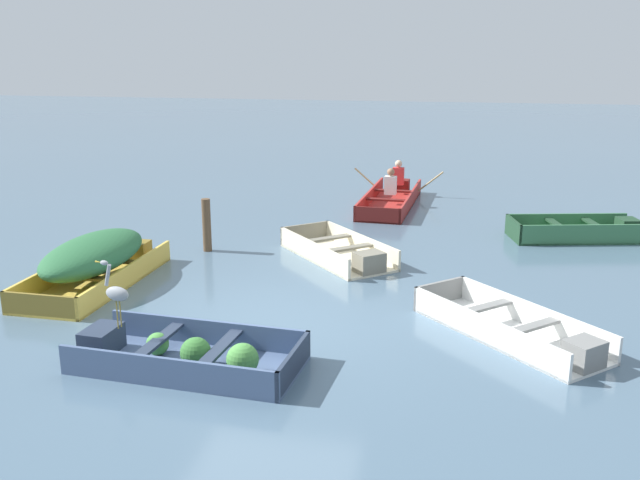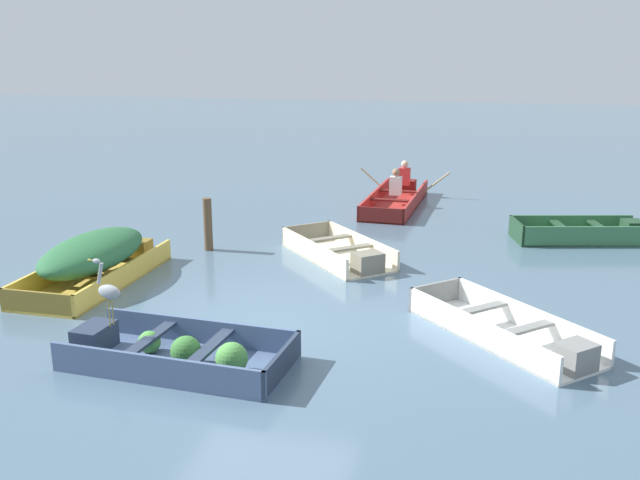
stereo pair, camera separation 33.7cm
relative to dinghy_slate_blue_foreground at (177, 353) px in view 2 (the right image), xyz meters
The scene contains 9 objects.
ground_plane 1.60m from the dinghy_slate_blue_foreground, 68.48° to the left, with size 80.00×80.00×0.00m, color slate.
dinghy_slate_blue_foreground is the anchor object (origin of this frame).
skiff_cream_near_moored 4.82m from the dinghy_slate_blue_foreground, 76.73° to the left, with size 2.41×2.55×0.38m.
skiff_white_mid_moored 4.27m from the dinghy_slate_blue_foreground, 22.20° to the left, with size 2.59×2.66×0.37m.
skiff_yellow_far_moored 3.69m from the dinghy_slate_blue_foreground, 134.44° to the left, with size 1.30×3.10×0.79m.
skiff_green_outer_moored 8.98m from the dinghy_slate_blue_foreground, 51.70° to the left, with size 2.66×1.51×0.40m.
rowboat_red_with_crew 9.63m from the dinghy_slate_blue_foreground, 80.72° to the left, with size 2.29×3.65×0.91m.
heron_on_dinghy 1.14m from the dinghy_slate_blue_foreground, behind, with size 0.46×0.21×0.84m.
mooring_post 5.02m from the dinghy_slate_blue_foreground, 106.88° to the left, with size 0.16×0.16×1.00m, color brown.
Camera 2 is at (2.84, -8.85, 3.77)m, focal length 40.00 mm.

